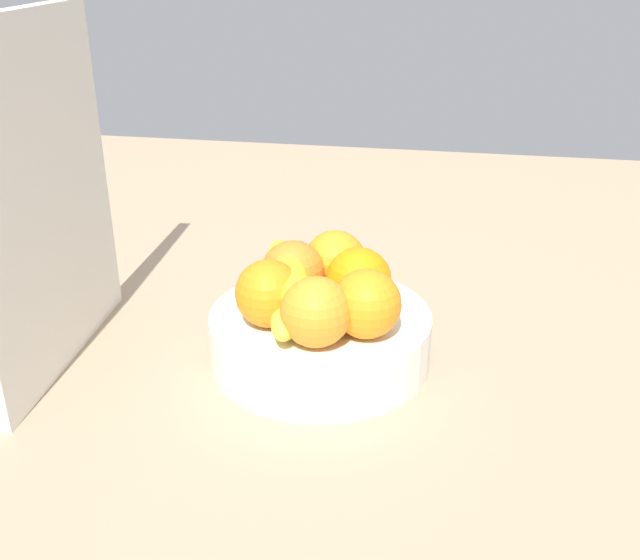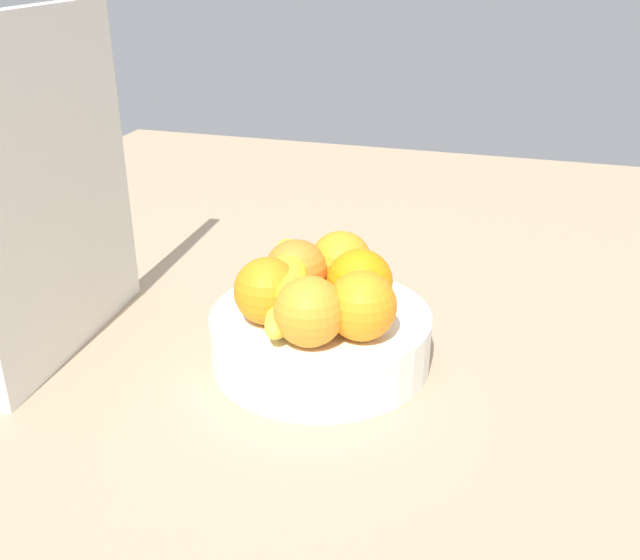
{
  "view_description": "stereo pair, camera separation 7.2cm",
  "coord_description": "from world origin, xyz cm",
  "px_view_note": "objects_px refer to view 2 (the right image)",
  "views": [
    {
      "loc": [
        -67.51,
        -15.14,
        41.65
      ],
      "look_at": [
        -0.22,
        -2.67,
        9.76
      ],
      "focal_mm": 41.15,
      "sensor_mm": 36.0,
      "label": 1
    },
    {
      "loc": [
        -65.82,
        -22.18,
        41.65
      ],
      "look_at": [
        -0.22,
        -2.67,
        9.76
      ],
      "focal_mm": 41.15,
      "sensor_mm": 36.0,
      "label": 2
    }
  ],
  "objects_px": {
    "orange_top_stack": "(362,306)",
    "orange_front_left": "(360,282)",
    "fruit_bowl": "(320,338)",
    "orange_back_right": "(309,312)",
    "cutting_board": "(54,191)",
    "orange_center": "(296,271)",
    "banana_bunch": "(291,285)",
    "orange_front_right": "(341,262)",
    "orange_back_left": "(268,291)"
  },
  "relations": [
    {
      "from": "orange_top_stack",
      "to": "orange_front_left",
      "type": "bearing_deg",
      "value": 15.74
    },
    {
      "from": "fruit_bowl",
      "to": "orange_back_right",
      "type": "bearing_deg",
      "value": -173.25
    },
    {
      "from": "orange_back_right",
      "to": "cutting_board",
      "type": "relative_size",
      "value": 0.19
    },
    {
      "from": "orange_center",
      "to": "orange_back_right",
      "type": "xyz_separation_m",
      "value": [
        -0.09,
        -0.04,
        0.0
      ]
    },
    {
      "from": "orange_back_right",
      "to": "banana_bunch",
      "type": "height_order",
      "value": "orange_back_right"
    },
    {
      "from": "orange_back_right",
      "to": "fruit_bowl",
      "type": "bearing_deg",
      "value": 6.75
    },
    {
      "from": "orange_center",
      "to": "cutting_board",
      "type": "height_order",
      "value": "cutting_board"
    },
    {
      "from": "orange_front_left",
      "to": "orange_front_right",
      "type": "bearing_deg",
      "value": 36.11
    },
    {
      "from": "banana_bunch",
      "to": "cutting_board",
      "type": "height_order",
      "value": "cutting_board"
    },
    {
      "from": "banana_bunch",
      "to": "orange_back_right",
      "type": "bearing_deg",
      "value": -146.9
    },
    {
      "from": "fruit_bowl",
      "to": "orange_back_right",
      "type": "distance_m",
      "value": 0.09
    },
    {
      "from": "fruit_bowl",
      "to": "cutting_board",
      "type": "height_order",
      "value": "cutting_board"
    },
    {
      "from": "orange_back_left",
      "to": "banana_bunch",
      "type": "distance_m",
      "value": 0.03
    },
    {
      "from": "orange_center",
      "to": "orange_back_right",
      "type": "distance_m",
      "value": 0.09
    },
    {
      "from": "fruit_bowl",
      "to": "orange_front_right",
      "type": "height_order",
      "value": "orange_front_right"
    },
    {
      "from": "banana_bunch",
      "to": "cutting_board",
      "type": "relative_size",
      "value": 0.51
    },
    {
      "from": "orange_back_left",
      "to": "cutting_board",
      "type": "height_order",
      "value": "cutting_board"
    },
    {
      "from": "orange_center",
      "to": "orange_top_stack",
      "type": "distance_m",
      "value": 0.1
    },
    {
      "from": "orange_back_left",
      "to": "cutting_board",
      "type": "bearing_deg",
      "value": 92.34
    },
    {
      "from": "orange_front_right",
      "to": "orange_back_left",
      "type": "distance_m",
      "value": 0.11
    },
    {
      "from": "orange_front_left",
      "to": "orange_top_stack",
      "type": "distance_m",
      "value": 0.05
    },
    {
      "from": "cutting_board",
      "to": "orange_front_left",
      "type": "bearing_deg",
      "value": -83.18
    },
    {
      "from": "orange_center",
      "to": "banana_bunch",
      "type": "height_order",
      "value": "orange_center"
    },
    {
      "from": "orange_center",
      "to": "banana_bunch",
      "type": "distance_m",
      "value": 0.03
    },
    {
      "from": "orange_front_left",
      "to": "fruit_bowl",
      "type": "bearing_deg",
      "value": 115.06
    },
    {
      "from": "orange_front_left",
      "to": "orange_back_left",
      "type": "height_order",
      "value": "same"
    },
    {
      "from": "orange_back_left",
      "to": "orange_front_right",
      "type": "bearing_deg",
      "value": -29.63
    },
    {
      "from": "orange_back_right",
      "to": "orange_top_stack",
      "type": "relative_size",
      "value": 1.0
    },
    {
      "from": "orange_center",
      "to": "orange_front_left",
      "type": "bearing_deg",
      "value": -95.27
    },
    {
      "from": "orange_back_right",
      "to": "orange_center",
      "type": "bearing_deg",
      "value": 25.73
    },
    {
      "from": "banana_bunch",
      "to": "orange_top_stack",
      "type": "bearing_deg",
      "value": -111.53
    },
    {
      "from": "fruit_bowl",
      "to": "orange_front_left",
      "type": "distance_m",
      "value": 0.08
    },
    {
      "from": "orange_center",
      "to": "cutting_board",
      "type": "bearing_deg",
      "value": 104.72
    },
    {
      "from": "orange_front_left",
      "to": "orange_back_left",
      "type": "relative_size",
      "value": 1.0
    },
    {
      "from": "orange_front_left",
      "to": "banana_bunch",
      "type": "bearing_deg",
      "value": 105.75
    },
    {
      "from": "orange_front_right",
      "to": "orange_back_right",
      "type": "bearing_deg",
      "value": -179.22
    },
    {
      "from": "fruit_bowl",
      "to": "cutting_board",
      "type": "bearing_deg",
      "value": 98.09
    },
    {
      "from": "orange_front_left",
      "to": "orange_front_right",
      "type": "relative_size",
      "value": 1.0
    },
    {
      "from": "orange_center",
      "to": "orange_back_left",
      "type": "bearing_deg",
      "value": 166.8
    },
    {
      "from": "orange_top_stack",
      "to": "banana_bunch",
      "type": "relative_size",
      "value": 0.38
    },
    {
      "from": "fruit_bowl",
      "to": "banana_bunch",
      "type": "bearing_deg",
      "value": 93.35
    },
    {
      "from": "fruit_bowl",
      "to": "orange_back_left",
      "type": "bearing_deg",
      "value": 122.62
    },
    {
      "from": "banana_bunch",
      "to": "fruit_bowl",
      "type": "bearing_deg",
      "value": -86.65
    },
    {
      "from": "orange_back_right",
      "to": "cutting_board",
      "type": "bearing_deg",
      "value": 85.57
    },
    {
      "from": "orange_front_right",
      "to": "orange_top_stack",
      "type": "relative_size",
      "value": 1.0
    },
    {
      "from": "fruit_bowl",
      "to": "orange_front_right",
      "type": "xyz_separation_m",
      "value": [
        0.06,
        -0.01,
        0.06
      ]
    },
    {
      "from": "orange_top_stack",
      "to": "orange_back_right",
      "type": "bearing_deg",
      "value": 119.88
    },
    {
      "from": "orange_center",
      "to": "cutting_board",
      "type": "relative_size",
      "value": 0.19
    },
    {
      "from": "banana_bunch",
      "to": "cutting_board",
      "type": "distance_m",
      "value": 0.26
    },
    {
      "from": "orange_front_left",
      "to": "orange_front_right",
      "type": "distance_m",
      "value": 0.05
    }
  ]
}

